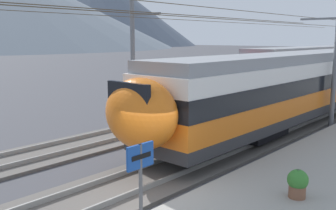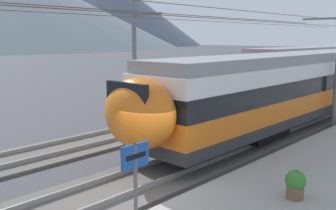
# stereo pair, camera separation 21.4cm
# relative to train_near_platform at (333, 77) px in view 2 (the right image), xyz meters

# --- Properties ---
(ground_plane) EXTENTS (400.00, 400.00, 0.00)m
(ground_plane) POSITION_rel_train_near_platform_xyz_m (-17.18, -1.33, -2.23)
(ground_plane) COLOR #424247
(track_near) EXTENTS (120.00, 3.00, 0.28)m
(track_near) POSITION_rel_train_near_platform_xyz_m (-17.18, -0.00, -2.17)
(track_near) COLOR #5B5651
(track_near) RESTS_ON ground
(track_far) EXTENTS (120.00, 3.00, 0.28)m
(track_far) POSITION_rel_train_near_platform_xyz_m (-17.18, 4.96, -2.17)
(track_far) COLOR #5B5651
(track_far) RESTS_ON ground
(train_near_platform) EXTENTS (34.28, 2.95, 4.27)m
(train_near_platform) POSITION_rel_train_near_platform_xyz_m (0.00, 0.00, 0.00)
(train_near_platform) COLOR #2D2D30
(train_near_platform) RESTS_ON track_near
(train_far_track) EXTENTS (28.91, 2.96, 4.27)m
(train_far_track) POSITION_rel_train_near_platform_xyz_m (12.40, 4.96, -0.01)
(train_far_track) COLOR #2D2D30
(train_far_track) RESTS_ON track_far
(catenary_mast_mid) EXTENTS (44.55, 2.08, 7.76)m
(catenary_mast_mid) POSITION_rel_train_near_platform_xyz_m (-4.55, -1.65, 1.79)
(catenary_mast_mid) COLOR slate
(catenary_mast_mid) RESTS_ON ground
(catenary_mast_far_side) EXTENTS (44.55, 2.20, 7.79)m
(catenary_mast_far_side) POSITION_rel_train_near_platform_xyz_m (-10.39, 6.72, 1.83)
(catenary_mast_far_side) COLOR slate
(catenary_mast_far_side) RESTS_ON ground
(platform_sign) EXTENTS (0.70, 0.08, 2.12)m
(platform_sign) POSITION_rel_train_near_platform_xyz_m (-19.34, -3.09, -0.29)
(platform_sign) COLOR #59595B
(platform_sign) RESTS_ON platform_slab
(potted_plant_platform_edge) EXTENTS (0.56, 0.56, 0.78)m
(potted_plant_platform_edge) POSITION_rel_train_near_platform_xyz_m (-14.99, -4.54, -1.41)
(potted_plant_platform_edge) COLOR brown
(potted_plant_platform_edge) RESTS_ON platform_slab
(mountain_right_ridge) EXTENTS (135.90, 135.90, 50.40)m
(mountain_right_ridge) POSITION_rel_train_near_platform_xyz_m (122.45, 192.80, 22.97)
(mountain_right_ridge) COLOR #515B6B
(mountain_right_ridge) RESTS_ON ground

